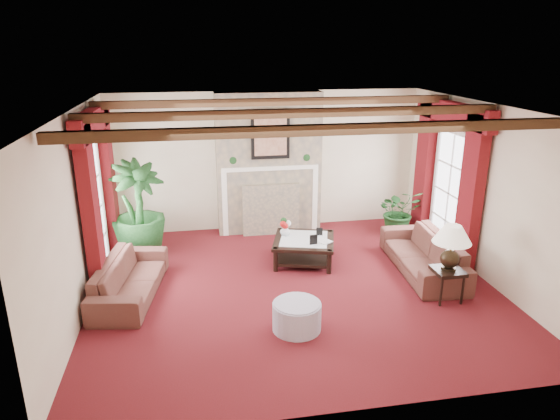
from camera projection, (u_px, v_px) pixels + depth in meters
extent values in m
plane|color=#4B0D0E|center=(295.00, 287.00, 7.63)|extent=(6.00, 6.00, 0.00)
plane|color=white|center=(297.00, 109.00, 6.77)|extent=(6.00, 6.00, 0.00)
cube|color=beige|center=(267.00, 161.00, 9.76)|extent=(6.00, 0.02, 2.70)
cube|color=beige|center=(77.00, 215.00, 6.70)|extent=(0.02, 5.50, 2.70)
cube|color=beige|center=(486.00, 193.00, 7.69)|extent=(0.02, 5.50, 2.70)
imported|color=#390F18|center=(129.00, 272.00, 7.27)|extent=(2.08, 1.15, 0.75)
imported|color=#390F18|center=(424.00, 248.00, 8.06)|extent=(2.13, 0.86, 0.80)
imported|color=black|center=(140.00, 229.00, 8.67)|extent=(2.54, 2.57, 0.94)
imported|color=black|center=(399.00, 216.00, 9.66)|extent=(0.99, 1.06, 0.72)
cylinder|color=#9D9CB1|center=(297.00, 316.00, 6.46)|extent=(0.63, 0.63, 0.37)
imported|color=silver|center=(285.00, 231.00, 8.54)|extent=(0.21, 0.22, 0.18)
imported|color=black|center=(318.00, 235.00, 8.19)|extent=(0.23, 0.20, 0.29)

